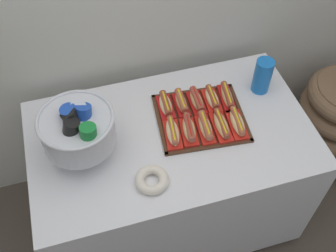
{
  "coord_description": "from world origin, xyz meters",
  "views": [
    {
      "loc": [
        -0.33,
        -1.09,
        2.25
      ],
      "look_at": [
        -0.02,
        -0.01,
        0.84
      ],
      "focal_mm": 43.83,
      "sensor_mm": 36.0,
      "label": 1
    }
  ],
  "objects_px": {
    "hot_dog_1": "(189,130)",
    "hot_dog_9": "(227,97)",
    "punch_bowl": "(78,129)",
    "donut": "(152,180)",
    "floor_vase": "(334,123)",
    "hot_dog_4": "(237,123)",
    "hot_dog_2": "(205,127)",
    "serving_tray": "(200,118)",
    "hot_dog_5": "(166,105)",
    "hot_dog_3": "(221,125)",
    "hot_dog_0": "(173,133)",
    "buffet_table": "(171,176)",
    "hot_dog_6": "(181,103)",
    "hot_dog_7": "(197,101)",
    "cup_stack": "(263,76)",
    "hot_dog_8": "(212,99)"
  },
  "relations": [
    {
      "from": "floor_vase",
      "to": "hot_dog_4",
      "type": "xyz_separation_m",
      "value": [
        -0.79,
        -0.2,
        0.51
      ]
    },
    {
      "from": "hot_dog_8",
      "to": "cup_stack",
      "type": "relative_size",
      "value": 0.87
    },
    {
      "from": "serving_tray",
      "to": "donut",
      "type": "height_order",
      "value": "donut"
    },
    {
      "from": "floor_vase",
      "to": "hot_dog_6",
      "type": "relative_size",
      "value": 7.52
    },
    {
      "from": "hot_dog_5",
      "to": "floor_vase",
      "type": "bearing_deg",
      "value": 0.36
    },
    {
      "from": "hot_dog_1",
      "to": "punch_bowl",
      "type": "height_order",
      "value": "punch_bowl"
    },
    {
      "from": "hot_dog_0",
      "to": "hot_dog_4",
      "type": "height_order",
      "value": "hot_dog_0"
    },
    {
      "from": "hot_dog_3",
      "to": "floor_vase",
      "type": "bearing_deg",
      "value": 12.47
    },
    {
      "from": "hot_dog_6",
      "to": "hot_dog_7",
      "type": "xyz_separation_m",
      "value": [
        0.07,
        -0.01,
        -0.0
      ]
    },
    {
      "from": "hot_dog_0",
      "to": "hot_dog_7",
      "type": "height_order",
      "value": "same"
    },
    {
      "from": "punch_bowl",
      "to": "donut",
      "type": "distance_m",
      "value": 0.37
    },
    {
      "from": "hot_dog_6",
      "to": "hot_dog_8",
      "type": "xyz_separation_m",
      "value": [
        0.15,
        -0.01,
        -0.0
      ]
    },
    {
      "from": "serving_tray",
      "to": "hot_dog_5",
      "type": "relative_size",
      "value": 2.76
    },
    {
      "from": "hot_dog_1",
      "to": "hot_dog_8",
      "type": "bearing_deg",
      "value": 42.38
    },
    {
      "from": "hot_dog_2",
      "to": "hot_dog_3",
      "type": "bearing_deg",
      "value": -5.35
    },
    {
      "from": "hot_dog_4",
      "to": "cup_stack",
      "type": "bearing_deg",
      "value": 43.89
    },
    {
      "from": "hot_dog_8",
      "to": "hot_dog_7",
      "type": "bearing_deg",
      "value": 174.65
    },
    {
      "from": "hot_dog_5",
      "to": "hot_dog_6",
      "type": "bearing_deg",
      "value": -5.35
    },
    {
      "from": "hot_dog_0",
      "to": "hot_dog_8",
      "type": "xyz_separation_m",
      "value": [
        0.24,
        0.14,
        -0.0
      ]
    },
    {
      "from": "cup_stack",
      "to": "hot_dog_5",
      "type": "bearing_deg",
      "value": -179.57
    },
    {
      "from": "hot_dog_1",
      "to": "hot_dog_8",
      "type": "relative_size",
      "value": 1.04
    },
    {
      "from": "hot_dog_1",
      "to": "donut",
      "type": "distance_m",
      "value": 0.3
    },
    {
      "from": "hot_dog_2",
      "to": "serving_tray",
      "type": "bearing_deg",
      "value": 84.65
    },
    {
      "from": "hot_dog_3",
      "to": "punch_bowl",
      "type": "height_order",
      "value": "punch_bowl"
    },
    {
      "from": "hot_dog_2",
      "to": "hot_dog_5",
      "type": "xyz_separation_m",
      "value": [
        -0.13,
        0.18,
        -0.0
      ]
    },
    {
      "from": "buffet_table",
      "to": "hot_dog_6",
      "type": "xyz_separation_m",
      "value": [
        0.09,
        0.13,
        0.4
      ]
    },
    {
      "from": "hot_dog_9",
      "to": "punch_bowl",
      "type": "height_order",
      "value": "punch_bowl"
    },
    {
      "from": "hot_dog_4",
      "to": "hot_dog_2",
      "type": "bearing_deg",
      "value": 174.65
    },
    {
      "from": "hot_dog_3",
      "to": "hot_dog_7",
      "type": "distance_m",
      "value": 0.18
    },
    {
      "from": "hot_dog_6",
      "to": "hot_dog_9",
      "type": "height_order",
      "value": "hot_dog_6"
    },
    {
      "from": "hot_dog_3",
      "to": "hot_dog_8",
      "type": "distance_m",
      "value": 0.17
    },
    {
      "from": "floor_vase",
      "to": "hot_dog_8",
      "type": "relative_size",
      "value": 7.37
    },
    {
      "from": "buffet_table",
      "to": "hot_dog_9",
      "type": "height_order",
      "value": "hot_dog_9"
    },
    {
      "from": "serving_tray",
      "to": "hot_dog_7",
      "type": "bearing_deg",
      "value": 84.65
    },
    {
      "from": "hot_dog_2",
      "to": "hot_dog_6",
      "type": "relative_size",
      "value": 1.1
    },
    {
      "from": "punch_bowl",
      "to": "donut",
      "type": "xyz_separation_m",
      "value": [
        0.25,
        -0.23,
        -0.15
      ]
    },
    {
      "from": "hot_dog_2",
      "to": "hot_dog_7",
      "type": "bearing_deg",
      "value": 84.65
    },
    {
      "from": "hot_dog_4",
      "to": "buffet_table",
      "type": "bearing_deg",
      "value": 170.33
    },
    {
      "from": "serving_tray",
      "to": "hot_dog_5",
      "type": "xyz_separation_m",
      "value": [
        -0.14,
        0.1,
        0.03
      ]
    },
    {
      "from": "hot_dog_1",
      "to": "hot_dog_7",
      "type": "relative_size",
      "value": 1.05
    },
    {
      "from": "buffet_table",
      "to": "floor_vase",
      "type": "height_order",
      "value": "floor_vase"
    },
    {
      "from": "hot_dog_0",
      "to": "punch_bowl",
      "type": "bearing_deg",
      "value": 176.06
    },
    {
      "from": "hot_dog_1",
      "to": "hot_dog_2",
      "type": "relative_size",
      "value": 0.97
    },
    {
      "from": "hot_dog_3",
      "to": "donut",
      "type": "xyz_separation_m",
      "value": [
        -0.37,
        -0.18,
        -0.01
      ]
    },
    {
      "from": "hot_dog_1",
      "to": "hot_dog_3",
      "type": "bearing_deg",
      "value": -5.35
    },
    {
      "from": "punch_bowl",
      "to": "floor_vase",
      "type": "bearing_deg",
      "value": 5.52
    },
    {
      "from": "floor_vase",
      "to": "hot_dog_1",
      "type": "height_order",
      "value": "floor_vase"
    },
    {
      "from": "hot_dog_1",
      "to": "hot_dog_9",
      "type": "xyz_separation_m",
      "value": [
        0.24,
        0.14,
        -0.0
      ]
    },
    {
      "from": "punch_bowl",
      "to": "hot_dog_8",
      "type": "bearing_deg",
      "value": 10.35
    },
    {
      "from": "hot_dog_0",
      "to": "cup_stack",
      "type": "relative_size",
      "value": 0.96
    }
  ]
}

